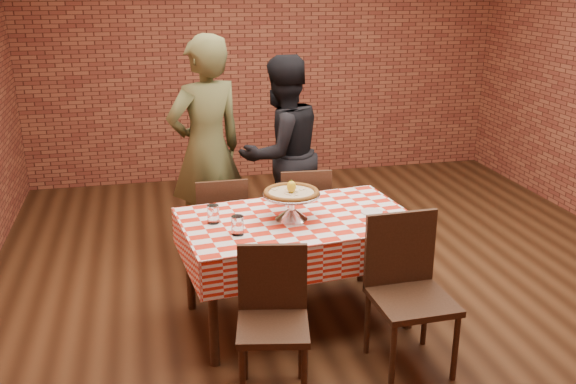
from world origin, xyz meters
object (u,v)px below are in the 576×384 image
at_px(water_glass_left, 238,225).
at_px(pizza_stand, 291,206).
at_px(table, 297,269).
at_px(condiment_caddy, 284,193).
at_px(chair_near_left, 273,330).
at_px(diner_black, 282,154).
at_px(chair_near_right, 412,298).
at_px(water_glass_right, 213,214).
at_px(chair_far_right, 302,216).
at_px(chair_far_left, 221,227).
at_px(pizza, 291,193).
at_px(diner_olive, 207,150).

bearing_deg(water_glass_left, pizza_stand, 26.34).
bearing_deg(water_glass_left, table, 24.96).
bearing_deg(condiment_caddy, chair_near_left, -95.19).
bearing_deg(water_glass_left, diner_black, 67.74).
height_order(water_glass_left, chair_near_right, chair_near_right).
relative_size(table, water_glass_left, 12.28).
height_order(table, water_glass_left, water_glass_left).
distance_m(table, condiment_caddy, 0.55).
xyz_separation_m(water_glass_right, chair_far_right, (0.80, 0.79, -0.38)).
relative_size(water_glass_left, chair_far_left, 0.14).
distance_m(pizza_stand, diner_black, 1.32).
xyz_separation_m(chair_near_right, chair_far_left, (-0.96, 1.47, -0.04)).
height_order(pizza, diner_black, diner_black).
bearing_deg(water_glass_right, chair_near_left, -75.77).
bearing_deg(water_glass_left, diner_olive, 91.73).
bearing_deg(chair_far_right, water_glass_left, 60.54).
bearing_deg(diner_black, diner_olive, -15.36).
bearing_deg(pizza_stand, pizza, 90.00).
relative_size(water_glass_left, diner_olive, 0.07).
bearing_deg(table, water_glass_left, -155.04).
height_order(table, chair_near_right, chair_near_right).
relative_size(water_glass_left, chair_near_left, 0.14).
distance_m(chair_near_left, chair_far_right, 1.75).
relative_size(chair_far_right, diner_olive, 0.47).
height_order(pizza_stand, pizza, pizza).
relative_size(chair_near_left, chair_far_left, 1.01).
bearing_deg(condiment_caddy, water_glass_left, -118.84).
relative_size(pizza, chair_far_left, 0.42).
xyz_separation_m(pizza, chair_near_left, (-0.30, -0.82, -0.50)).
bearing_deg(chair_far_right, chair_near_right, 104.82).
bearing_deg(chair_near_left, chair_near_right, 18.39).
bearing_deg(chair_far_right, diner_black, -78.11).
relative_size(pizza_stand, chair_far_left, 0.45).
height_order(condiment_caddy, chair_far_left, condiment_caddy).
height_order(water_glass_right, diner_black, diner_black).
xyz_separation_m(water_glass_right, chair_near_left, (0.22, -0.86, -0.38)).
height_order(table, water_glass_right, water_glass_right).
bearing_deg(chair_far_left, pizza_stand, 117.23).
bearing_deg(chair_near_left, water_glass_left, 109.70).
bearing_deg(water_glass_right, pizza_stand, -4.06).
bearing_deg(table, pizza_stand, -169.08).
bearing_deg(pizza_stand, table, 10.92).
xyz_separation_m(chair_near_left, diner_black, (0.52, 2.12, 0.41)).
distance_m(chair_far_left, diner_olive, 0.67).
bearing_deg(chair_near_left, condiment_caddy, 85.72).
bearing_deg(water_glass_left, chair_far_left, 89.80).
bearing_deg(chair_near_right, table, 124.78).
relative_size(pizza, diner_black, 0.22).
distance_m(pizza, water_glass_left, 0.45).
relative_size(table, chair_near_right, 1.61).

